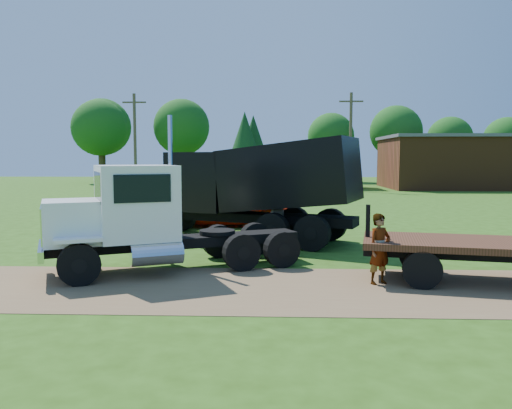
{
  "coord_description": "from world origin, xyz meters",
  "views": [
    {
      "loc": [
        -0.95,
        -11.39,
        3.03
      ],
      "look_at": [
        -1.53,
        4.0,
        1.6
      ],
      "focal_mm": 35.0,
      "sensor_mm": 36.0,
      "label": 1
    }
  ],
  "objects_px": {
    "black_dump_truck": "(250,185)",
    "spectator_a": "(380,249)",
    "white_semi_tractor": "(139,218)",
    "orange_pickup": "(232,207)"
  },
  "relations": [
    {
      "from": "black_dump_truck",
      "to": "spectator_a",
      "type": "distance_m",
      "value": 7.31
    },
    {
      "from": "white_semi_tractor",
      "to": "black_dump_truck",
      "type": "bearing_deg",
      "value": 38.44
    },
    {
      "from": "spectator_a",
      "to": "white_semi_tractor",
      "type": "bearing_deg",
      "value": 137.53
    },
    {
      "from": "black_dump_truck",
      "to": "orange_pickup",
      "type": "xyz_separation_m",
      "value": [
        -1.0,
        4.3,
        -1.24
      ]
    },
    {
      "from": "orange_pickup",
      "to": "spectator_a",
      "type": "bearing_deg",
      "value": -159.11
    },
    {
      "from": "black_dump_truck",
      "to": "orange_pickup",
      "type": "height_order",
      "value": "black_dump_truck"
    },
    {
      "from": "white_semi_tractor",
      "to": "black_dump_truck",
      "type": "relative_size",
      "value": 0.81
    },
    {
      "from": "white_semi_tractor",
      "to": "black_dump_truck",
      "type": "height_order",
      "value": "white_semi_tractor"
    },
    {
      "from": "black_dump_truck",
      "to": "orange_pickup",
      "type": "distance_m",
      "value": 4.58
    },
    {
      "from": "orange_pickup",
      "to": "spectator_a",
      "type": "relative_size",
      "value": 3.46
    }
  ]
}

